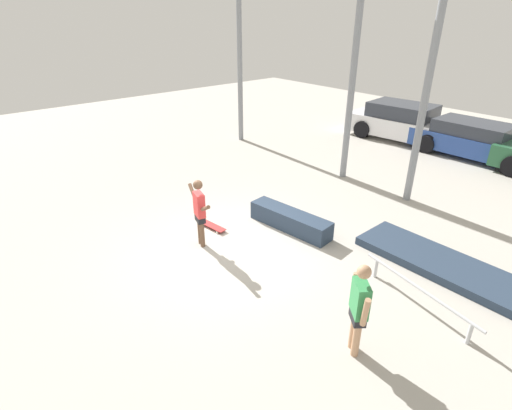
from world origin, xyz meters
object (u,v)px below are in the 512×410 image
object	(u,v)px
grind_rail	(419,291)
grind_box	(290,220)
bystander	(359,306)
parked_car_white	(404,123)
parked_car_blue	(474,140)
manual_pad	(440,263)
skateboard	(213,226)
skateboarder	(200,210)

from	to	relation	value
grind_rail	grind_box	bearing A→B (deg)	175.52
grind_rail	bystander	bearing A→B (deg)	-93.10
grind_box	parked_car_white	size ratio (longest dim) A/B	0.47
parked_car_blue	manual_pad	bearing A→B (deg)	-70.85
skateboard	manual_pad	world-z (taller)	manual_pad
skateboard	bystander	world-z (taller)	bystander
manual_pad	bystander	bearing A→B (deg)	-85.99
parked_car_white	bystander	world-z (taller)	bystander
grind_box	grind_rail	size ratio (longest dim) A/B	0.88
skateboarder	manual_pad	size ratio (longest dim) A/B	0.46
manual_pad	grind_box	bearing A→B (deg)	-158.90
skateboard	grind_rail	size ratio (longest dim) A/B	0.31
bystander	skateboard	bearing A→B (deg)	31.34
skateboarder	parked_car_blue	distance (m)	11.13
skateboarder	parked_car_blue	world-z (taller)	skateboarder
manual_pad	grind_rail	world-z (taller)	grind_rail
manual_pad	grind_rail	xyz separation A→B (m)	(0.33, -1.55, 0.26)
parked_car_blue	bystander	size ratio (longest dim) A/B	2.79
parked_car_white	bystander	bearing A→B (deg)	-67.50
skateboarder	grind_rail	bearing A→B (deg)	37.59
skateboarder	parked_car_white	world-z (taller)	skateboarder
grind_rail	bystander	distance (m)	1.85
parked_car_white	parked_car_blue	world-z (taller)	parked_car_white
bystander	grind_box	bearing A→B (deg)	7.94
grind_box	manual_pad	distance (m)	3.51
skateboarder	bystander	distance (m)	4.30
grind_rail	parked_car_blue	size ratio (longest dim) A/B	0.55
skateboarder	grind_rail	distance (m)	4.79
skateboard	skateboarder	bearing A→B (deg)	-61.88
manual_pad	bystander	world-z (taller)	bystander
skateboarder	parked_car_blue	bearing A→B (deg)	98.15
grind_box	parked_car_white	xyz separation A→B (m)	(-2.35, 8.91, 0.49)
grind_rail	skateboard	bearing A→B (deg)	-166.18
grind_box	parked_car_blue	world-z (taller)	parked_car_blue
skateboarder	bystander	xyz separation A→B (m)	(4.30, 0.07, -0.01)
skateboarder	parked_car_white	bearing A→B (deg)	113.00
grind_box	bystander	distance (m)	4.12
manual_pad	parked_car_white	world-z (taller)	parked_car_white
skateboarder	parked_car_white	size ratio (longest dim) A/B	0.34
manual_pad	parked_car_blue	world-z (taller)	parked_car_blue
skateboard	parked_car_blue	distance (m)	10.57
manual_pad	parked_car_white	bearing A→B (deg)	126.34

